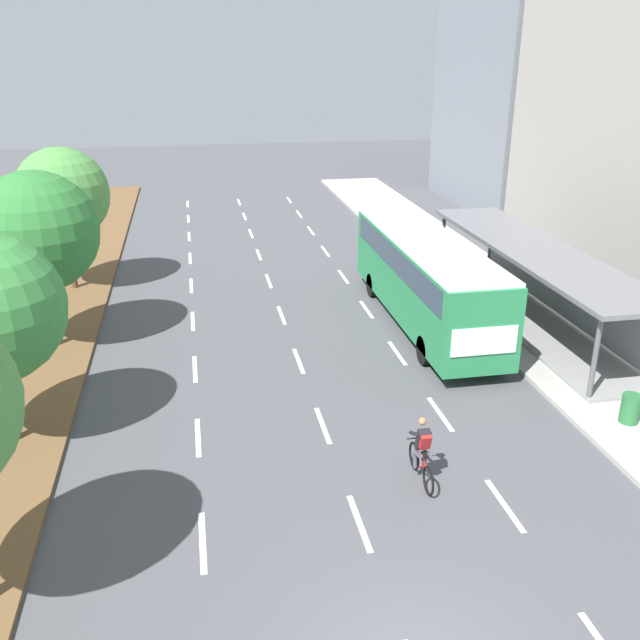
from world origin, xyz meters
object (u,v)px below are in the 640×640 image
Objects in this scene: bus_shelter at (539,277)px; trash_bin at (630,409)px; cyclist at (422,453)px; median_tree_fourth at (62,194)px; median_tree_third at (37,232)px; bus at (425,273)px.

bus_shelter is 16.17× the size of trash_bin.
cyclist reaches higher than trash_bin.
bus_shelter reaches higher than trash_bin.
median_tree_third is at bearing -88.49° from median_tree_fourth.
median_tree_third is (-13.62, 0.20, 2.17)m from bus.
trash_bin is at bearing -69.42° from bus.
cyclist is 14.83m from median_tree_third.
bus_shelter is at bearing -22.13° from median_tree_fourth.
cyclist is (-3.38, -9.95, -1.28)m from bus.
bus_shelter is 1.22× the size of bus.
bus_shelter is 8.02m from trash_bin.
bus reaches higher than cyclist.
bus_shelter is at bearing -8.99° from bus.
bus is 13.80m from median_tree_third.
cyclist is at bearing -57.93° from median_tree_fourth.
median_tree_third is 1.02× the size of median_tree_fourth.
bus reaches higher than trash_bin.
median_tree_fourth is at bearing 154.19° from bus.
median_tree_third is (-10.24, 10.15, 3.45)m from cyclist.
median_tree_third is (-17.90, 0.88, 2.37)m from bus_shelter.
cyclist is 0.30× the size of median_tree_third.
median_tree_fourth is 7.14× the size of trash_bin.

